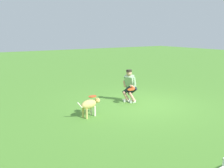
# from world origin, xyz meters

# --- Properties ---
(ground_plane) EXTENTS (60.00, 60.00, 0.00)m
(ground_plane) POSITION_xyz_m (0.00, 0.00, 0.00)
(ground_plane) COLOR #4F8A31
(person) EXTENTS (0.52, 0.70, 1.29)m
(person) POSITION_xyz_m (0.21, -0.58, 0.70)
(person) COLOR silver
(person) RESTS_ON ground_plane
(dog) EXTENTS (1.00, 0.44, 0.59)m
(dog) POSITION_xyz_m (2.34, 0.09, 0.40)
(dog) COLOR tan
(dog) RESTS_ON ground_plane
(frisbee_flying) EXTENTS (0.34, 0.35, 0.06)m
(frisbee_flying) POSITION_xyz_m (2.18, -0.01, 0.63)
(frisbee_flying) COLOR #E0501F
(frisbee_held) EXTENTS (0.35, 0.36, 0.11)m
(frisbee_held) POSITION_xyz_m (0.39, -0.24, 0.61)
(frisbee_held) COLOR #EB5423
(frisbee_held) RESTS_ON person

